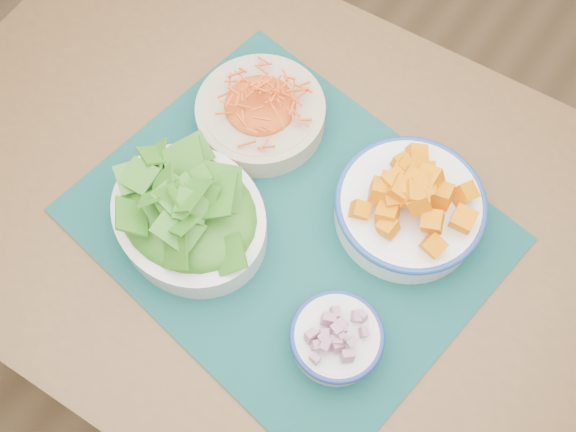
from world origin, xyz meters
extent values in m
plane|color=#9A744A|center=(0.00, 0.00, 0.00)|extent=(4.00, 4.00, 0.00)
cube|color=brown|center=(-0.08, -0.28, 0.73)|extent=(1.32, 0.93, 0.04)
cylinder|color=brown|center=(-0.68, 0.05, 0.35)|extent=(0.06, 0.06, 0.71)
cube|color=#092F2E|center=(-0.05, -0.30, 0.75)|extent=(0.66, 0.57, 0.00)
cylinder|color=#BEAA8D|center=(-0.19, -0.17, 0.78)|extent=(0.28, 0.28, 0.05)
ellipsoid|color=orange|center=(-0.19, -0.17, 0.82)|extent=(0.19, 0.19, 0.03)
cylinder|color=white|center=(0.10, -0.18, 0.78)|extent=(0.27, 0.27, 0.06)
torus|color=navy|center=(0.10, -0.18, 0.81)|extent=(0.23, 0.23, 0.01)
ellipsoid|color=orange|center=(0.10, -0.18, 0.84)|extent=(0.20, 0.20, 0.06)
ellipsoid|color=#1E5F11|center=(-0.17, -0.39, 0.84)|extent=(0.22, 0.19, 0.06)
cylinder|color=silver|center=(0.12, -0.41, 0.78)|extent=(0.15, 0.15, 0.04)
torus|color=navy|center=(0.12, -0.41, 0.79)|extent=(0.14, 0.14, 0.01)
ellipsoid|color=maroon|center=(0.12, -0.41, 0.81)|extent=(0.11, 0.11, 0.03)
camera|label=1|loc=(0.19, -0.63, 1.68)|focal=40.00mm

